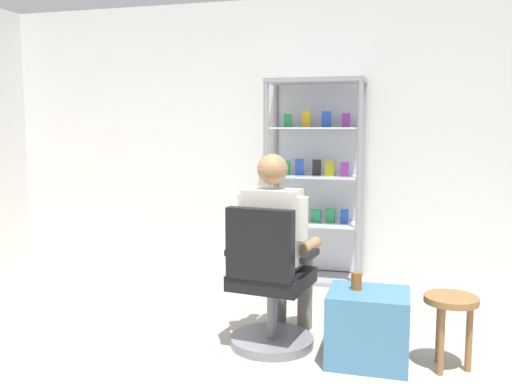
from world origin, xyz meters
name	(u,v)px	position (x,y,z in m)	size (l,w,h in m)	color
back_wall	(281,138)	(0.00, 3.00, 1.35)	(6.00, 0.10, 2.70)	silver
display_cabinet_main	(316,179)	(0.40, 2.76, 0.96)	(0.90, 0.45, 1.90)	gray
office_chair	(269,291)	(0.38, 0.99, 0.39)	(0.60, 0.56, 0.96)	slate
seated_shopkeeper	(278,238)	(0.40, 1.15, 0.71)	(0.53, 0.60, 1.29)	slate
storage_crate	(368,327)	(1.02, 0.95, 0.23)	(0.49, 0.42, 0.45)	teal
tea_glass	(356,281)	(0.94, 0.97, 0.51)	(0.07, 0.07, 0.11)	brown
wooden_stool	(451,311)	(1.51, 0.97, 0.36)	(0.32, 0.32, 0.46)	olive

